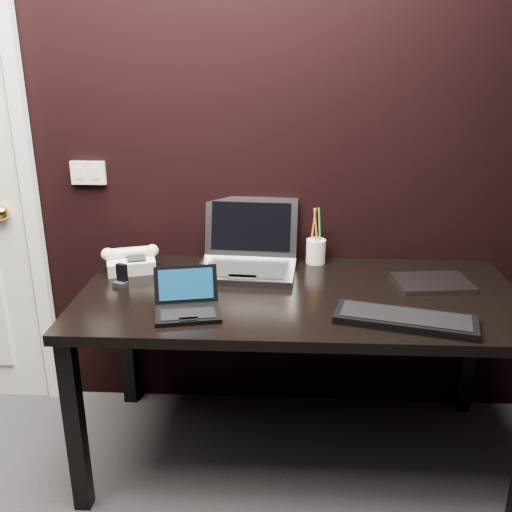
{
  "coord_description": "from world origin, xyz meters",
  "views": [
    {
      "loc": [
        0.23,
        -0.63,
        1.61
      ],
      "look_at": [
        0.13,
        1.35,
        0.9
      ],
      "focal_mm": 40.0,
      "sensor_mm": 36.0,
      "label": 1
    }
  ],
  "objects_px": {
    "silver_laptop": "(247,258)",
    "ext_keyboard": "(405,319)",
    "mobile_phone": "(122,278)",
    "desk": "(299,311)",
    "closed_laptop": "(433,283)",
    "pen_cup": "(316,250)",
    "desk_phone": "(131,260)",
    "netbook": "(187,305)"
  },
  "relations": [
    {
      "from": "silver_laptop",
      "to": "ext_keyboard",
      "type": "height_order",
      "value": "silver_laptop"
    },
    {
      "from": "ext_keyboard",
      "to": "mobile_phone",
      "type": "relative_size",
      "value": 5.58
    },
    {
      "from": "desk",
      "to": "silver_laptop",
      "type": "relative_size",
      "value": 3.96
    },
    {
      "from": "closed_laptop",
      "to": "pen_cup",
      "type": "bearing_deg",
      "value": 152.47
    },
    {
      "from": "desk_phone",
      "to": "pen_cup",
      "type": "xyz_separation_m",
      "value": [
        0.79,
        0.13,
        0.01
      ]
    },
    {
      "from": "closed_laptop",
      "to": "desk_phone",
      "type": "distance_m",
      "value": 1.25
    },
    {
      "from": "ext_keyboard",
      "to": "mobile_phone",
      "type": "distance_m",
      "value": 1.1
    },
    {
      "from": "netbook",
      "to": "silver_laptop",
      "type": "bearing_deg",
      "value": 66.89
    },
    {
      "from": "ext_keyboard",
      "to": "closed_laptop",
      "type": "relative_size",
      "value": 1.61
    },
    {
      "from": "desk_phone",
      "to": "mobile_phone",
      "type": "height_order",
      "value": "desk_phone"
    },
    {
      "from": "silver_laptop",
      "to": "desk_phone",
      "type": "xyz_separation_m",
      "value": [
        -0.49,
        -0.02,
        -0.01
      ]
    },
    {
      "from": "silver_laptop",
      "to": "mobile_phone",
      "type": "relative_size",
      "value": 4.79
    },
    {
      "from": "desk_phone",
      "to": "closed_laptop",
      "type": "bearing_deg",
      "value": -4.93
    },
    {
      "from": "desk",
      "to": "ext_keyboard",
      "type": "xyz_separation_m",
      "value": [
        0.35,
        -0.25,
        0.09
      ]
    },
    {
      "from": "ext_keyboard",
      "to": "mobile_phone",
      "type": "xyz_separation_m",
      "value": [
        -1.06,
        0.28,
        0.02
      ]
    },
    {
      "from": "desk_phone",
      "to": "silver_laptop",
      "type": "bearing_deg",
      "value": 2.87
    },
    {
      "from": "closed_laptop",
      "to": "desk_phone",
      "type": "height_order",
      "value": "desk_phone"
    },
    {
      "from": "mobile_phone",
      "to": "silver_laptop",
      "type": "bearing_deg",
      "value": 22.13
    },
    {
      "from": "silver_laptop",
      "to": "ext_keyboard",
      "type": "relative_size",
      "value": 0.86
    },
    {
      "from": "ext_keyboard",
      "to": "closed_laptop",
      "type": "bearing_deg",
      "value": 63.11
    },
    {
      "from": "desk",
      "to": "closed_laptop",
      "type": "relative_size",
      "value": 5.49
    },
    {
      "from": "silver_laptop",
      "to": "ext_keyboard",
      "type": "bearing_deg",
      "value": -40.0
    },
    {
      "from": "closed_laptop",
      "to": "desk",
      "type": "bearing_deg",
      "value": -169.11
    },
    {
      "from": "desk",
      "to": "desk_phone",
      "type": "xyz_separation_m",
      "value": [
        -0.71,
        0.21,
        0.12
      ]
    },
    {
      "from": "ext_keyboard",
      "to": "closed_laptop",
      "type": "height_order",
      "value": "ext_keyboard"
    },
    {
      "from": "netbook",
      "to": "desk_phone",
      "type": "distance_m",
      "value": 0.51
    },
    {
      "from": "desk",
      "to": "silver_laptop",
      "type": "height_order",
      "value": "silver_laptop"
    },
    {
      "from": "netbook",
      "to": "desk_phone",
      "type": "xyz_separation_m",
      "value": [
        -0.31,
        0.41,
        0.01
      ]
    },
    {
      "from": "silver_laptop",
      "to": "desk_phone",
      "type": "relative_size",
      "value": 1.75
    },
    {
      "from": "closed_laptop",
      "to": "pen_cup",
      "type": "height_order",
      "value": "pen_cup"
    },
    {
      "from": "netbook",
      "to": "mobile_phone",
      "type": "height_order",
      "value": "netbook"
    },
    {
      "from": "desk",
      "to": "netbook",
      "type": "distance_m",
      "value": 0.46
    },
    {
      "from": "netbook",
      "to": "pen_cup",
      "type": "distance_m",
      "value": 0.72
    },
    {
      "from": "desk_phone",
      "to": "mobile_phone",
      "type": "relative_size",
      "value": 2.73
    },
    {
      "from": "desk_phone",
      "to": "mobile_phone",
      "type": "bearing_deg",
      "value": -87.61
    },
    {
      "from": "netbook",
      "to": "mobile_phone",
      "type": "relative_size",
      "value": 2.96
    },
    {
      "from": "silver_laptop",
      "to": "mobile_phone",
      "type": "bearing_deg",
      "value": -157.87
    },
    {
      "from": "desk_phone",
      "to": "pen_cup",
      "type": "distance_m",
      "value": 0.8
    },
    {
      "from": "desk",
      "to": "netbook",
      "type": "height_order",
      "value": "netbook"
    },
    {
      "from": "ext_keyboard",
      "to": "desk_phone",
      "type": "height_order",
      "value": "desk_phone"
    },
    {
      "from": "closed_laptop",
      "to": "pen_cup",
      "type": "xyz_separation_m",
      "value": [
        -0.45,
        0.24,
        0.05
      ]
    },
    {
      "from": "closed_laptop",
      "to": "mobile_phone",
      "type": "relative_size",
      "value": 3.45
    }
  ]
}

